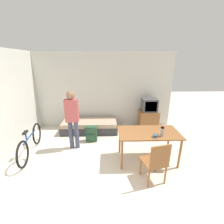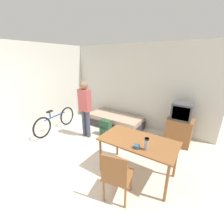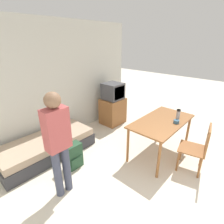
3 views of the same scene
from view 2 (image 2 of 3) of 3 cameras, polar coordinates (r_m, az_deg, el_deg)
ground_plane at (r=3.40m, az=-24.06°, el=-23.64°), size 20.00×20.00×0.00m
wall_back at (r=5.20m, az=6.97°, el=9.66°), size 5.41×0.06×2.70m
wall_left at (r=5.42m, az=-24.21°, el=8.50°), size 0.06×4.40×2.70m
daybed at (r=5.23m, az=1.03°, el=-3.36°), size 1.93×0.82×0.40m
tv at (r=4.45m, az=24.46°, el=-4.60°), size 0.63×0.53×1.17m
dining_table at (r=2.98m, az=9.87°, el=-12.01°), size 1.44×0.78×0.78m
wooden_chair at (r=2.55m, az=1.55°, el=-22.87°), size 0.53×0.53×0.93m
bicycle at (r=5.20m, az=-20.65°, el=-3.19°), size 0.27×1.70×0.74m
person_standing at (r=4.35m, az=-10.26°, el=2.35°), size 0.34×0.22×1.67m
thermos_flask at (r=2.63m, az=13.02°, el=-11.57°), size 0.08×0.08×0.22m
mate_bowl at (r=2.69m, az=9.39°, el=-12.85°), size 0.11×0.11×0.06m
backpack at (r=4.60m, az=-2.48°, el=-6.07°), size 0.34×0.22×0.50m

